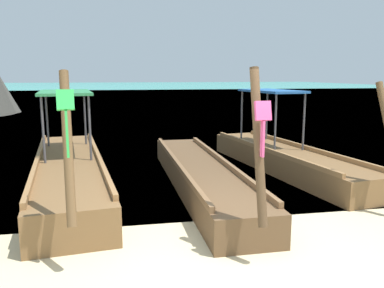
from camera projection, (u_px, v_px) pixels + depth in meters
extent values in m
plane|color=beige|center=(237.00, 255.00, 5.40)|extent=(120.00, 120.00, 0.00)
plane|color=#2DB29E|center=(126.00, 89.00, 64.75)|extent=(120.00, 120.00, 0.00)
cube|color=brown|center=(69.00, 174.00, 8.59)|extent=(2.17, 7.03, 0.61)
cube|color=#996C3F|center=(37.00, 159.00, 8.34)|extent=(0.86, 6.33, 0.10)
cube|color=#996C3F|center=(98.00, 156.00, 8.72)|extent=(0.86, 6.33, 0.10)
cylinder|color=brown|center=(68.00, 146.00, 4.94)|extent=(0.22, 0.82, 1.90)
cube|color=green|center=(65.00, 100.00, 4.63)|extent=(0.22, 0.16, 0.25)
cube|color=green|center=(67.00, 134.00, 4.68)|extent=(0.04, 0.08, 0.56)
cylinder|color=#4C4C51|center=(43.00, 130.00, 8.12)|extent=(0.06, 0.06, 1.38)
cylinder|color=#4C4C51|center=(90.00, 128.00, 8.39)|extent=(0.06, 0.06, 1.38)
cylinder|color=#4C4C51|center=(47.00, 119.00, 10.06)|extent=(0.06, 0.06, 1.38)
cylinder|color=#4C4C51|center=(85.00, 118.00, 10.34)|extent=(0.06, 0.06, 1.38)
cube|color=#2D844C|center=(65.00, 92.00, 9.10)|extent=(1.40, 2.40, 0.06)
cube|color=brown|center=(200.00, 176.00, 8.54)|extent=(1.19, 6.60, 0.52)
cube|color=brown|center=(177.00, 163.00, 8.39)|extent=(0.16, 6.06, 0.10)
cube|color=brown|center=(223.00, 161.00, 8.59)|extent=(0.16, 6.06, 0.10)
cylinder|color=brown|center=(259.00, 146.00, 5.06)|extent=(0.13, 0.59, 2.02)
cube|color=#F24C8C|center=(263.00, 111.00, 4.87)|extent=(0.20, 0.12, 0.25)
cube|color=#F24C8C|center=(263.00, 139.00, 4.92)|extent=(0.03, 0.08, 0.46)
cube|color=brown|center=(285.00, 160.00, 10.06)|extent=(2.08, 6.18, 0.54)
cube|color=#996C3F|center=(266.00, 149.00, 9.83)|extent=(0.94, 5.54, 0.10)
cube|color=#996C3F|center=(304.00, 147.00, 10.18)|extent=(0.94, 5.54, 0.10)
cylinder|color=#4C4C51|center=(275.00, 123.00, 9.61)|extent=(0.06, 0.06, 1.42)
cylinder|color=#4C4C51|center=(304.00, 122.00, 9.88)|extent=(0.06, 0.06, 1.42)
cylinder|color=#4C4C51|center=(242.00, 116.00, 11.31)|extent=(0.06, 0.06, 1.42)
cylinder|color=#4C4C51|center=(267.00, 115.00, 11.57)|extent=(0.06, 0.06, 1.42)
cube|color=#235BA3|center=(272.00, 91.00, 10.47)|extent=(1.29, 2.15, 0.06)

